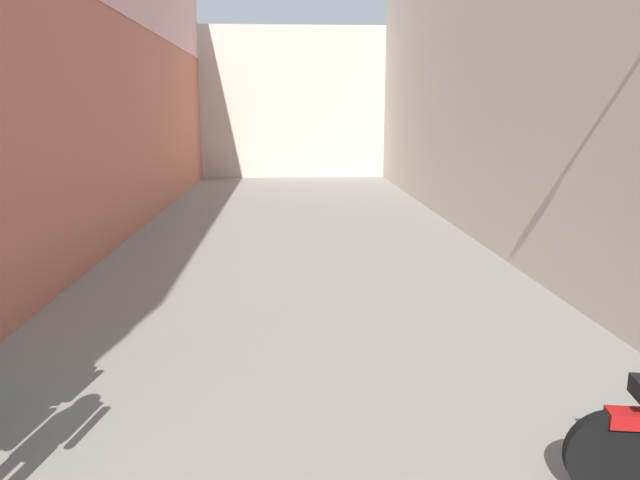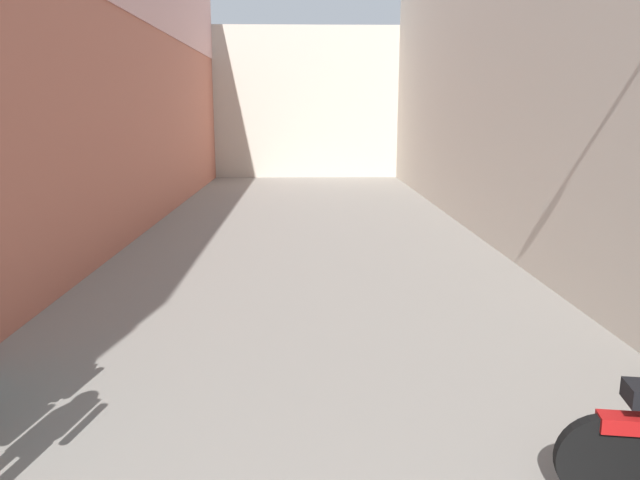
{
  "view_description": "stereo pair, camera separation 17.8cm",
  "coord_description": "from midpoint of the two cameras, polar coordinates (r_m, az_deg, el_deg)",
  "views": [
    {
      "loc": [
        -0.26,
        0.87,
        2.44
      ],
      "look_at": [
        0.08,
        6.94,
        1.12
      ],
      "focal_mm": 33.77,
      "sensor_mm": 36.0,
      "label": 1
    },
    {
      "loc": [
        -0.08,
        0.86,
        2.44
      ],
      "look_at": [
        0.08,
        6.94,
        1.12
      ],
      "focal_mm": 33.77,
      "sensor_mm": 36.0,
      "label": 2
    }
  ],
  "objects": [
    {
      "name": "building_left",
      "position": [
        11.29,
        -19.93,
        18.45
      ],
      "size": [
        0.45,
        23.2,
        7.54
      ],
      "color": "#B76651",
      "rests_on": "ground"
    },
    {
      "name": "ground_plane",
      "position": [
        9.07,
        -0.37,
        -3.4
      ],
      "size": [
        39.2,
        39.2,
        0.0
      ],
      "primitive_type": "plane",
      "color": "gray"
    },
    {
      "name": "building_far_end",
      "position": [
        23.34,
        -1.13,
        12.83
      ],
      "size": [
        9.7,
        2.0,
        5.4
      ],
      "primitive_type": "cube",
      "color": "beige",
      "rests_on": "ground"
    },
    {
      "name": "building_right",
      "position": [
        11.39,
        18.25,
        15.56
      ],
      "size": [
        0.45,
        23.2,
        6.45
      ],
      "color": "beige",
      "rests_on": "ground"
    }
  ]
}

